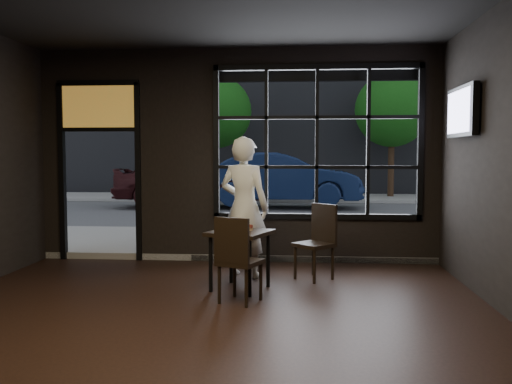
# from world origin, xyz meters

# --- Properties ---
(floor) EXTENTS (6.00, 7.00, 0.02)m
(floor) POSITION_xyz_m (0.00, 0.00, -0.01)
(floor) COLOR black
(floor) RESTS_ON ground
(window_frame) EXTENTS (3.06, 0.12, 2.28)m
(window_frame) POSITION_xyz_m (1.20, 3.50, 1.80)
(window_frame) COLOR black
(window_frame) RESTS_ON ground
(stained_transom) EXTENTS (1.20, 0.06, 0.70)m
(stained_transom) POSITION_xyz_m (-2.10, 3.50, 2.35)
(stained_transom) COLOR orange
(stained_transom) RESTS_ON ground
(street_asphalt) EXTENTS (60.00, 41.00, 0.04)m
(street_asphalt) POSITION_xyz_m (0.00, 24.00, -0.02)
(street_asphalt) COLOR #545456
(street_asphalt) RESTS_ON ground
(building_across) EXTENTS (28.00, 12.00, 15.00)m
(building_across) POSITION_xyz_m (0.00, 23.00, 7.50)
(building_across) COLOR #5B5956
(building_across) RESTS_ON ground
(cafe_table) EXTENTS (0.85, 0.85, 0.71)m
(cafe_table) POSITION_xyz_m (0.24, 1.81, 0.36)
(cafe_table) COLOR black
(cafe_table) RESTS_ON floor
(chair_near) EXTENTS (0.54, 0.54, 0.95)m
(chair_near) POSITION_xyz_m (0.30, 1.26, 0.48)
(chair_near) COLOR black
(chair_near) RESTS_ON floor
(chair_window) EXTENTS (0.60, 0.60, 0.97)m
(chair_window) POSITION_xyz_m (1.14, 2.41, 0.49)
(chair_window) COLOR black
(chair_window) RESTS_ON floor
(man) EXTENTS (0.79, 0.64, 1.85)m
(man) POSITION_xyz_m (0.22, 2.51, 0.93)
(man) COLOR silver
(man) RESTS_ON floor
(hotdog) EXTENTS (0.21, 0.18, 0.06)m
(hotdog) POSITION_xyz_m (0.29, 1.90, 0.74)
(hotdog) COLOR tan
(hotdog) RESTS_ON cafe_table
(cup) EXTENTS (0.16, 0.16, 0.10)m
(cup) POSITION_xyz_m (0.01, 1.71, 0.76)
(cup) COLOR silver
(cup) RESTS_ON cafe_table
(tv) EXTENTS (0.12, 1.05, 0.62)m
(tv) POSITION_xyz_m (2.93, 2.29, 2.15)
(tv) COLOR black
(tv) RESTS_ON wall_right
(navy_car) EXTENTS (4.78, 1.67, 1.58)m
(navy_car) POSITION_xyz_m (0.41, 11.75, 0.89)
(navy_car) COLOR #0E1B3C
(navy_car) RESTS_ON street_asphalt
(maroon_car) EXTENTS (4.66, 2.20, 1.54)m
(maroon_car) POSITION_xyz_m (-2.39, 11.72, 0.87)
(maroon_car) COLOR black
(maroon_car) RESTS_ON street_asphalt
(tree_left) EXTENTS (2.60, 2.60, 4.44)m
(tree_left) POSITION_xyz_m (-2.06, 14.84, 3.12)
(tree_left) COLOR #332114
(tree_left) RESTS_ON street_asphalt
(tree_right) EXTENTS (2.66, 2.66, 4.54)m
(tree_right) POSITION_xyz_m (4.26, 15.37, 3.20)
(tree_right) COLOR #332114
(tree_right) RESTS_ON street_asphalt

